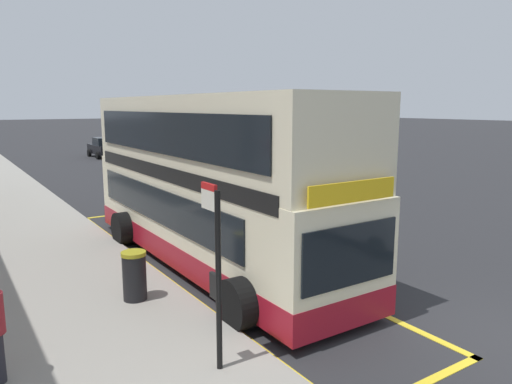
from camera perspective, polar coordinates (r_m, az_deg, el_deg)
The scene contains 7 objects.
ground_plane at distance 37.08m, azimuth -20.43°, elevation 3.12°, with size 260.00×260.00×0.00m, color #28282B.
double_decker_bus at distance 12.60m, azimuth -5.76°, elevation 0.61°, with size 3.20×10.58×4.40m.
bus_bay_markings at distance 13.16m, azimuth -5.95°, elevation -8.22°, with size 3.00×14.11×0.01m.
bus_stop_sign at distance 7.32m, azimuth -4.79°, elevation -8.50°, with size 0.09×0.51×2.87m.
parked_car_silver_kerbside at distance 32.22m, azimuth -13.33°, elevation 3.94°, with size 2.09×4.20×1.62m.
parked_car_black_behind at distance 41.32m, azimuth -17.53°, elevation 5.06°, with size 2.09×4.20×1.62m.
litter_bin at distance 10.47m, azimuth -14.25°, elevation -9.59°, with size 0.51×0.51×1.04m.
Camera 1 is at (-8.21, -3.92, 4.15)m, focal length 33.67 mm.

